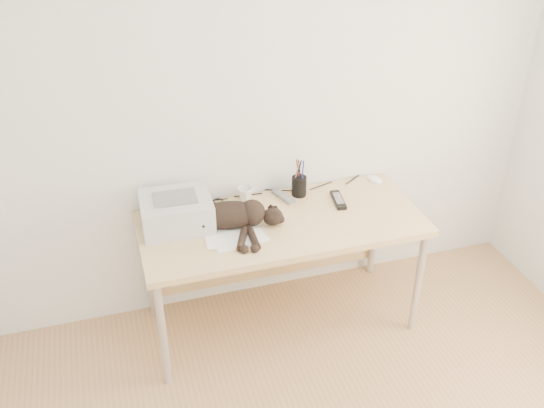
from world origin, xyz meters
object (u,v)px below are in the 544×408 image
object	(u,v)px
printer	(176,212)
mug	(245,194)
pen_cup	(299,186)
mouse	(375,178)
cat	(225,217)
desk	(277,232)

from	to	relation	value
printer	mug	bearing A→B (deg)	19.38
pen_cup	mug	bearing A→B (deg)	174.34
mug	mouse	distance (m)	0.84
pen_cup	mouse	xyz separation A→B (m)	(0.52, 0.03, -0.04)
printer	cat	world-z (taller)	printer
desk	printer	xyz separation A→B (m)	(-0.57, 0.04, 0.22)
cat	mouse	size ratio (longest dim) A/B	5.91
printer	mug	size ratio (longest dim) A/B	4.22
mug	mouse	xyz separation A→B (m)	(0.84, 0.00, -0.02)
printer	mug	world-z (taller)	printer
printer	pen_cup	size ratio (longest dim) A/B	1.73
cat	pen_cup	world-z (taller)	pen_cup
mouse	cat	bearing A→B (deg)	177.12
pen_cup	mouse	bearing A→B (deg)	3.57
desk	cat	world-z (taller)	cat
desk	mouse	xyz separation A→B (m)	(0.70, 0.19, 0.15)
mouse	desk	bearing A→B (deg)	178.33
cat	mug	bearing A→B (deg)	64.44
printer	mug	xyz separation A→B (m)	(0.43, 0.15, -0.04)
cat	pen_cup	xyz separation A→B (m)	(0.51, 0.23, -0.01)
cat	mouse	world-z (taller)	cat
desk	pen_cup	distance (m)	0.32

